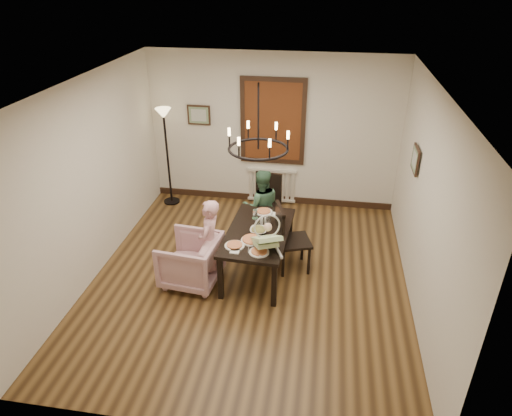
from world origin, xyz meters
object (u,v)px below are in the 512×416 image
(seated_man, at_px, (261,212))
(floor_lamp, at_px, (168,158))
(chair_far, at_px, (265,205))
(armchair, at_px, (191,260))
(chair_right, at_px, (294,237))
(drinking_glass, at_px, (257,224))
(elderly_woman, at_px, (210,248))
(dining_table, at_px, (258,236))
(baby_bouncer, at_px, (266,238))

(seated_man, xyz_separation_m, floor_lamp, (-1.90, 1.06, 0.38))
(chair_far, distance_m, armchair, 1.76)
(chair_right, xyz_separation_m, armchair, (-1.41, -0.56, -0.18))
(chair_right, height_order, floor_lamp, floor_lamp)
(chair_right, bearing_deg, armchair, 93.36)
(seated_man, xyz_separation_m, drinking_glass, (0.07, -0.83, 0.26))
(elderly_woman, distance_m, floor_lamp, 2.66)
(chair_far, bearing_deg, elderly_woman, -102.21)
(armchair, bearing_deg, dining_table, 118.56)
(seated_man, bearing_deg, chair_far, -110.46)
(chair_far, distance_m, chair_right, 1.13)
(chair_far, bearing_deg, seated_man, -86.29)
(elderly_woman, relative_size, baby_bouncer, 2.04)
(elderly_woman, height_order, floor_lamp, floor_lamp)
(baby_bouncer, bearing_deg, drinking_glass, 88.45)
(dining_table, bearing_deg, floor_lamp, 138.59)
(dining_table, height_order, armchair, armchair)
(seated_man, relative_size, floor_lamp, 0.57)
(elderly_woman, relative_size, floor_lamp, 0.59)
(chair_far, xyz_separation_m, chair_right, (0.57, -0.97, 0.02))
(baby_bouncer, relative_size, floor_lamp, 0.29)
(baby_bouncer, bearing_deg, armchair, 153.82)
(armchair, bearing_deg, elderly_woman, 114.41)
(seated_man, height_order, drinking_glass, seated_man)
(chair_right, bearing_deg, dining_table, 92.01)
(armchair, distance_m, seated_man, 1.53)
(chair_far, relative_size, floor_lamp, 0.57)
(baby_bouncer, xyz_separation_m, drinking_glass, (-0.20, 0.51, -0.11))
(chair_right, bearing_deg, drinking_glass, 83.27)
(elderly_woman, height_order, seated_man, elderly_woman)
(chair_right, relative_size, baby_bouncer, 2.06)
(dining_table, distance_m, armchair, 1.02)
(dining_table, relative_size, chair_right, 1.46)
(armchair, height_order, elderly_woman, elderly_woman)
(dining_table, height_order, seated_man, seated_man)
(seated_man, distance_m, floor_lamp, 2.21)
(dining_table, bearing_deg, drinking_glass, 110.25)
(chair_right, xyz_separation_m, elderly_woman, (-1.14, -0.47, -0.00))
(chair_right, relative_size, floor_lamp, 0.59)
(dining_table, bearing_deg, seated_man, 98.91)
(floor_lamp, bearing_deg, armchair, -65.15)
(elderly_woman, bearing_deg, floor_lamp, -145.16)
(chair_right, height_order, elderly_woman, chair_right)
(chair_far, relative_size, elderly_woman, 0.97)
(floor_lamp, bearing_deg, dining_table, -44.62)
(seated_man, relative_size, baby_bouncer, 1.99)
(baby_bouncer, height_order, drinking_glass, baby_bouncer)
(chair_far, xyz_separation_m, floor_lamp, (-1.93, 0.81, 0.39))
(drinking_glass, bearing_deg, floor_lamp, 136.19)
(chair_right, bearing_deg, seated_man, 20.83)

